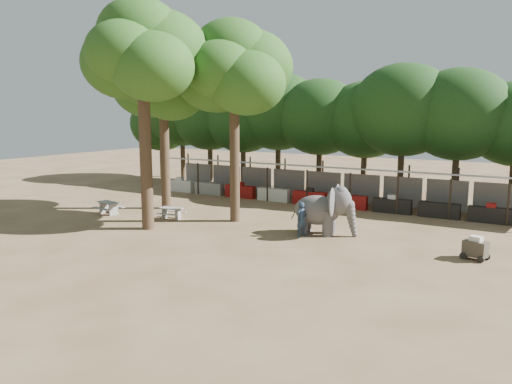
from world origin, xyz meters
The scene contains 11 objects.
ground centered at (0.00, 0.00, 0.00)m, with size 100.00×100.00×0.00m, color brown.
vendor_stalls centered at (0.00, 13.84, 1.18)m, with size 28.00×2.99×2.80m.
yard_tree_left centered at (-9.13, 7.19, 8.20)m, with size 7.10×6.90×11.02m.
yard_tree_center centered at (-6.13, 2.19, 9.21)m, with size 7.10×6.90×12.04m.
yard_tree_back centered at (-3.13, 6.19, 8.54)m, with size 7.10×6.90×11.36m.
backdrop_trees centered at (0.00, 19.00, 5.51)m, with size 46.46×5.95×8.33m.
elephant centered at (2.68, 5.69, 1.28)m, with size 3.41×2.55×2.55m.
handler centered at (1.86, 4.74, 0.88)m, with size 0.64×0.42×1.76m, color #26384C.
picnic_table_near centered at (-10.78, 3.71, 0.50)m, with size 1.75×1.62×0.76m.
picnic_table_far centered at (-6.51, 4.54, 0.44)m, with size 1.51×1.39×0.68m.
cart_front centered at (9.99, 4.79, 0.51)m, with size 1.20×0.96×1.02m.
Camera 1 is at (12.35, -17.71, 6.24)m, focal length 35.00 mm.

